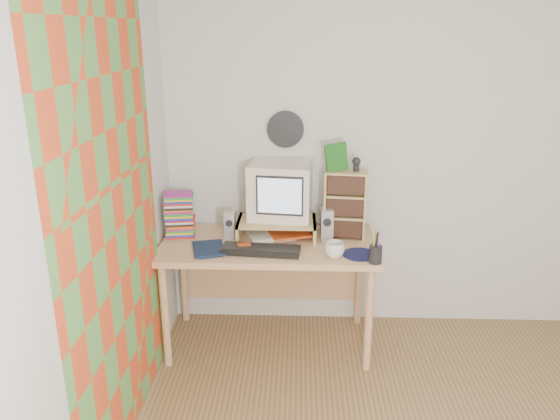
# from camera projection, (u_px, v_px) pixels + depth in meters

# --- Properties ---
(back_wall) EXTENTS (3.50, 0.00, 3.50)m
(back_wall) POSITION_uv_depth(u_px,v_px,m) (421.00, 156.00, 3.72)
(back_wall) COLOR silver
(back_wall) RESTS_ON floor
(left_wall) EXTENTS (0.00, 3.50, 3.50)m
(left_wall) POSITION_uv_depth(u_px,v_px,m) (64.00, 253.00, 2.12)
(left_wall) COLOR silver
(left_wall) RESTS_ON floor
(curtain) EXTENTS (0.00, 2.20, 2.20)m
(curtain) POSITION_uv_depth(u_px,v_px,m) (116.00, 233.00, 2.61)
(curtain) COLOR #C9411C
(curtain) RESTS_ON left_wall
(wall_disc) EXTENTS (0.25, 0.02, 0.25)m
(wall_disc) POSITION_uv_depth(u_px,v_px,m) (285.00, 129.00, 3.68)
(wall_disc) COLOR black
(wall_disc) RESTS_ON back_wall
(desk) EXTENTS (1.40, 0.70, 0.75)m
(desk) POSITION_uv_depth(u_px,v_px,m) (269.00, 257.00, 3.67)
(desk) COLOR tan
(desk) RESTS_ON floor
(monitor_riser) EXTENTS (0.52, 0.30, 0.12)m
(monitor_riser) POSITION_uv_depth(u_px,v_px,m) (277.00, 223.00, 3.63)
(monitor_riser) COLOR #D6BC71
(monitor_riser) RESTS_ON desk
(crt_monitor) EXTENTS (0.44, 0.44, 0.37)m
(crt_monitor) POSITION_uv_depth(u_px,v_px,m) (280.00, 191.00, 3.61)
(crt_monitor) COLOR beige
(crt_monitor) RESTS_ON monitor_riser
(speaker_left) EXTENTS (0.07, 0.07, 0.18)m
(speaker_left) POSITION_uv_depth(u_px,v_px,m) (230.00, 225.00, 3.60)
(speaker_left) COLOR #B2B2B7
(speaker_left) RESTS_ON desk
(speaker_right) EXTENTS (0.09, 0.09, 0.21)m
(speaker_right) POSITION_uv_depth(u_px,v_px,m) (327.00, 225.00, 3.57)
(speaker_right) COLOR #B2B2B7
(speaker_right) RESTS_ON desk
(keyboard) EXTENTS (0.50, 0.21, 0.03)m
(keyboard) POSITION_uv_depth(u_px,v_px,m) (261.00, 250.00, 3.40)
(keyboard) COLOR black
(keyboard) RESTS_ON desk
(dvd_stack) EXTENTS (0.20, 0.15, 0.26)m
(dvd_stack) POSITION_uv_depth(u_px,v_px,m) (180.00, 218.00, 3.63)
(dvd_stack) COLOR brown
(dvd_stack) RESTS_ON desk
(cd_rack) EXTENTS (0.29, 0.18, 0.45)m
(cd_rack) POSITION_uv_depth(u_px,v_px,m) (345.00, 205.00, 3.59)
(cd_rack) COLOR #D6BC71
(cd_rack) RESTS_ON desk
(mug) EXTENTS (0.15, 0.15, 0.10)m
(mug) POSITION_uv_depth(u_px,v_px,m) (334.00, 250.00, 3.32)
(mug) COLOR silver
(mug) RESTS_ON desk
(diary) EXTENTS (0.27, 0.23, 0.05)m
(diary) POSITION_uv_depth(u_px,v_px,m) (193.00, 248.00, 3.41)
(diary) COLOR #0F1D39
(diary) RESTS_ON desk
(mousepad) EXTENTS (0.28, 0.28, 0.00)m
(mousepad) POSITION_uv_depth(u_px,v_px,m) (360.00, 254.00, 3.37)
(mousepad) COLOR black
(mousepad) RESTS_ON desk
(pen_cup) EXTENTS (0.08, 0.08, 0.15)m
(pen_cup) POSITION_uv_depth(u_px,v_px,m) (376.00, 251.00, 3.23)
(pen_cup) COLOR black
(pen_cup) RESTS_ON desk
(papers) EXTENTS (0.34, 0.30, 0.04)m
(papers) POSITION_uv_depth(u_px,v_px,m) (278.00, 235.00, 3.64)
(papers) COLOR silver
(papers) RESTS_ON desk
(red_box) EXTENTS (0.09, 0.07, 0.04)m
(red_box) POSITION_uv_depth(u_px,v_px,m) (244.00, 247.00, 3.43)
(red_box) COLOR #B13812
(red_box) RESTS_ON desk
(game_box) EXTENTS (0.14, 0.07, 0.18)m
(game_box) POSITION_uv_depth(u_px,v_px,m) (336.00, 157.00, 3.49)
(game_box) COLOR #1C5C1A
(game_box) RESTS_ON cd_rack
(webcam) EXTENTS (0.06, 0.06, 0.09)m
(webcam) POSITION_uv_depth(u_px,v_px,m) (356.00, 164.00, 3.49)
(webcam) COLOR black
(webcam) RESTS_ON cd_rack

